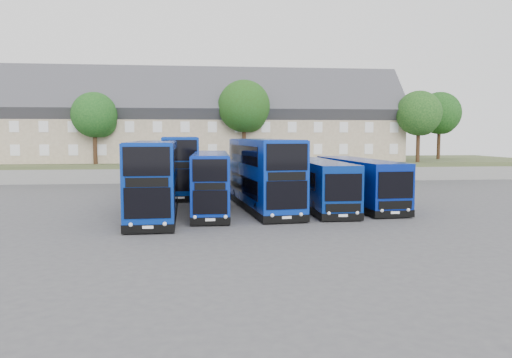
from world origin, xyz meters
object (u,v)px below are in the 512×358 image
object	(u,v)px
dd_front_mid	(211,184)
tree_mid	(245,108)
tree_far	(440,115)
coach_east_a	(319,185)
tree_east	(420,115)
dd_front_left	(154,180)
tree_west	(96,117)

from	to	relation	value
dd_front_mid	tree_mid	xyz separation A→B (m)	(4.42, 23.08, 6.15)
tree_far	tree_mid	bearing A→B (deg)	-165.96
coach_east_a	tree_east	bearing A→B (deg)	50.99
coach_east_a	tree_far	distance (m)	36.56
dd_front_left	tree_far	world-z (taller)	tree_far
coach_east_a	tree_east	xyz separation A→B (m)	(16.84, 20.89, 5.77)
tree_west	tree_far	world-z (taller)	tree_far
dd_front_left	dd_front_mid	bearing A→B (deg)	13.99
dd_front_mid	coach_east_a	size ratio (longest dim) A/B	0.82
dd_front_left	tree_west	bearing A→B (deg)	107.42
coach_east_a	tree_mid	xyz separation A→B (m)	(-3.16, 21.39, 6.45)
tree_mid	tree_far	size ratio (longest dim) A/B	1.06
coach_east_a	dd_front_left	bearing A→B (deg)	-166.64
dd_front_left	coach_east_a	size ratio (longest dim) A/B	0.97
tree_mid	tree_far	xyz separation A→B (m)	(26.00, 6.50, -0.34)
tree_west	coach_east_a	bearing A→B (deg)	-47.47
dd_front_left	coach_east_a	world-z (taller)	dd_front_left
tree_mid	tree_far	world-z (taller)	tree_mid
dd_front_left	tree_east	world-z (taller)	tree_east
tree_east	tree_west	bearing A→B (deg)	-180.00
dd_front_mid	tree_west	size ratio (longest dim) A/B	1.29
dd_front_left	tree_east	size ratio (longest dim) A/B	1.44
tree_west	tree_east	size ratio (longest dim) A/B	0.94
dd_front_left	tree_east	xyz separation A→B (m)	(27.93, 23.55, 5.10)
dd_front_left	tree_mid	size ratio (longest dim) A/B	1.28
dd_front_left	tree_west	xyz separation A→B (m)	(-8.07, 23.55, 4.76)
coach_east_a	tree_west	world-z (taller)	tree_west
tree_far	tree_west	bearing A→B (deg)	-170.54
tree_east	coach_east_a	bearing A→B (deg)	-128.88
dd_front_mid	tree_east	xyz separation A→B (m)	(24.42, 22.58, 5.48)
coach_east_a	tree_far	xyz separation A→B (m)	(22.84, 27.89, 6.11)
tree_west	tree_east	xyz separation A→B (m)	(36.00, 0.00, 0.34)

